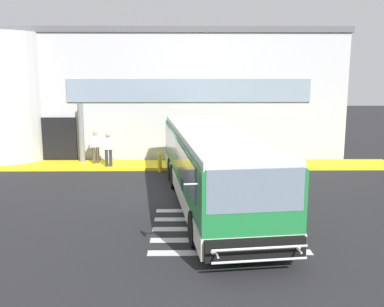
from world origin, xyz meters
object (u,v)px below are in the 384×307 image
at_px(passenger_near_column, 95,145).
at_px(safety_bollard_yellow, 160,163).
at_px(bus_main_foreground, 213,168).
at_px(entry_support_column, 81,133).
at_px(passenger_by_doorway, 108,148).

xyz_separation_m(passenger_near_column, safety_bollard_yellow, (3.34, -1.37, -0.66)).
bearing_deg(safety_bollard_yellow, bus_main_foreground, -66.98).
distance_m(entry_support_column, bus_main_foreground, 9.48).
bearing_deg(bus_main_foreground, safety_bollard_yellow, 113.02).
height_order(bus_main_foreground, passenger_near_column, bus_main_foreground).
relative_size(bus_main_foreground, passenger_by_doorway, 7.10).
bearing_deg(passenger_near_column, bus_main_foreground, -49.87).
xyz_separation_m(entry_support_column, bus_main_foreground, (6.35, -7.03, -0.32)).
bearing_deg(passenger_near_column, entry_support_column, 151.70).
xyz_separation_m(entry_support_column, passenger_near_column, (0.79, -0.43, -0.54)).
relative_size(entry_support_column, passenger_near_column, 1.79).
distance_m(passenger_near_column, passenger_by_doorway, 1.10).
relative_size(passenger_near_column, safety_bollard_yellow, 1.86).
bearing_deg(entry_support_column, passenger_by_doorway, -37.21).
bearing_deg(entry_support_column, safety_bollard_yellow, -23.53).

